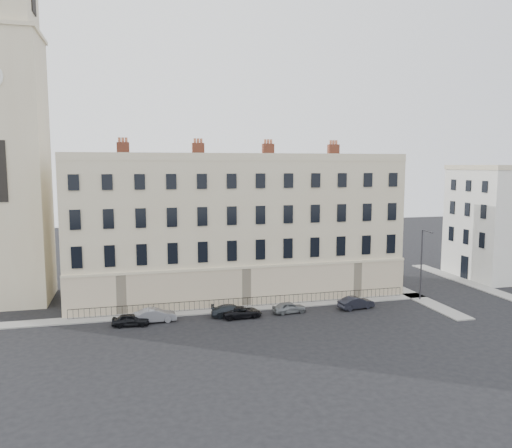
% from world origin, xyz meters
% --- Properties ---
extents(ground, '(160.00, 160.00, 0.00)m').
position_xyz_m(ground, '(0.00, 0.00, 0.00)').
color(ground, black).
rests_on(ground, ground).
extents(terrace, '(36.22, 12.22, 17.00)m').
position_xyz_m(terrace, '(-5.97, 11.97, 7.50)').
color(terrace, beige).
rests_on(terrace, ground).
extents(church_tower, '(8.00, 8.13, 44.00)m').
position_xyz_m(church_tower, '(-30.00, 14.00, 18.66)').
color(church_tower, beige).
rests_on(church_tower, ground).
extents(adjacent_building, '(10.00, 10.00, 14.00)m').
position_xyz_m(adjacent_building, '(29.00, 11.00, 7.00)').
color(adjacent_building, silver).
rests_on(adjacent_building, ground).
extents(pavement_terrace, '(48.00, 2.00, 0.12)m').
position_xyz_m(pavement_terrace, '(-10.00, 5.00, 0.06)').
color(pavement_terrace, gray).
rests_on(pavement_terrace, ground).
extents(pavement_east_return, '(2.00, 24.00, 0.12)m').
position_xyz_m(pavement_east_return, '(13.00, 8.00, 0.06)').
color(pavement_east_return, gray).
rests_on(pavement_east_return, ground).
extents(pavement_adjacent, '(2.00, 20.00, 0.12)m').
position_xyz_m(pavement_adjacent, '(23.00, 10.00, 0.06)').
color(pavement_adjacent, gray).
rests_on(pavement_adjacent, ground).
extents(railings, '(35.00, 0.04, 0.96)m').
position_xyz_m(railings, '(-6.00, 5.40, 0.55)').
color(railings, black).
rests_on(railings, ground).
extents(car_a, '(3.45, 1.69, 1.13)m').
position_xyz_m(car_a, '(-17.72, 2.26, 0.57)').
color(car_a, black).
rests_on(car_a, ground).
extents(car_b, '(3.96, 1.55, 1.28)m').
position_xyz_m(car_b, '(-15.50, 2.88, 0.64)').
color(car_b, gray).
rests_on(car_b, ground).
extents(car_c, '(4.29, 2.32, 1.18)m').
position_xyz_m(car_c, '(-8.20, 2.63, 0.59)').
color(car_c, '#20252B').
rests_on(car_c, ground).
extents(car_d, '(3.90, 1.88, 1.07)m').
position_xyz_m(car_d, '(-7.31, 2.20, 0.53)').
color(car_d, black).
rests_on(car_d, ground).
extents(car_e, '(3.48, 1.67, 1.15)m').
position_xyz_m(car_e, '(-2.47, 2.46, 0.57)').
color(car_e, slate).
rests_on(car_e, ground).
extents(car_f, '(3.95, 1.93, 1.25)m').
position_xyz_m(car_f, '(4.62, 2.20, 0.62)').
color(car_f, black).
rests_on(car_f, ground).
extents(streetlamp, '(0.39, 1.67, 7.73)m').
position_xyz_m(streetlamp, '(12.79, 3.34, 4.29)').
color(streetlamp, '#323137').
rests_on(streetlamp, ground).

